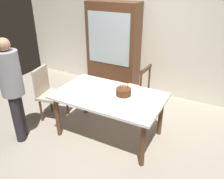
# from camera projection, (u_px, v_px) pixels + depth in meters

# --- Properties ---
(ground) EXTENTS (6.40, 6.40, 0.00)m
(ground) POSITION_uv_depth(u_px,v_px,m) (109.00, 134.00, 3.77)
(ground) COLOR #9E9384
(back_wall) EXTENTS (6.40, 0.10, 2.60)m
(back_wall) POSITION_uv_depth(u_px,v_px,m) (152.00, 33.00, 4.66)
(back_wall) COLOR silver
(back_wall) RESTS_ON ground
(dining_table) EXTENTS (1.63, 0.99, 0.73)m
(dining_table) POSITION_uv_depth(u_px,v_px,m) (109.00, 100.00, 3.48)
(dining_table) COLOR white
(dining_table) RESTS_ON ground
(birthday_cake) EXTENTS (0.28, 0.28, 0.19)m
(birthday_cake) POSITION_uv_depth(u_px,v_px,m) (124.00, 92.00, 3.39)
(birthday_cake) COLOR silver
(birthday_cake) RESTS_ON dining_table
(plate_near_celebrant) EXTENTS (0.22, 0.22, 0.01)m
(plate_near_celebrant) POSITION_uv_depth(u_px,v_px,m) (76.00, 94.00, 3.46)
(plate_near_celebrant) COLOR white
(plate_near_celebrant) RESTS_ON dining_table
(plate_far_side) EXTENTS (0.22, 0.22, 0.01)m
(plate_far_side) POSITION_uv_depth(u_px,v_px,m) (111.00, 88.00, 3.65)
(plate_far_side) COLOR white
(plate_far_side) RESTS_ON dining_table
(plate_near_guest) EXTENTS (0.22, 0.22, 0.01)m
(plate_near_guest) POSITION_uv_depth(u_px,v_px,m) (133.00, 109.00, 3.06)
(plate_near_guest) COLOR white
(plate_near_guest) RESTS_ON dining_table
(fork_near_celebrant) EXTENTS (0.18, 0.04, 0.01)m
(fork_near_celebrant) POSITION_uv_depth(u_px,v_px,m) (68.00, 92.00, 3.53)
(fork_near_celebrant) COLOR silver
(fork_near_celebrant) RESTS_ON dining_table
(fork_far_side) EXTENTS (0.18, 0.02, 0.01)m
(fork_far_side) POSITION_uv_depth(u_px,v_px,m) (102.00, 86.00, 3.72)
(fork_far_side) COLOR silver
(fork_far_side) RESTS_ON dining_table
(chair_spindle_back) EXTENTS (0.47, 0.47, 0.95)m
(chair_spindle_back) POSITION_uv_depth(u_px,v_px,m) (136.00, 91.00, 4.16)
(chair_spindle_back) COLOR tan
(chair_spindle_back) RESTS_ON ground
(chair_upholstered) EXTENTS (0.52, 0.52, 0.95)m
(chair_upholstered) POSITION_uv_depth(u_px,v_px,m) (48.00, 91.00, 4.01)
(chair_upholstered) COLOR tan
(chair_upholstered) RESTS_ON ground
(person_celebrant) EXTENTS (0.32, 0.32, 1.62)m
(person_celebrant) POSITION_uv_depth(u_px,v_px,m) (12.00, 86.00, 3.29)
(person_celebrant) COLOR #262328
(person_celebrant) RESTS_ON ground
(china_cabinet) EXTENTS (1.10, 0.45, 1.90)m
(china_cabinet) POSITION_uv_depth(u_px,v_px,m) (113.00, 48.00, 4.89)
(china_cabinet) COLOR #56331E
(china_cabinet) RESTS_ON ground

